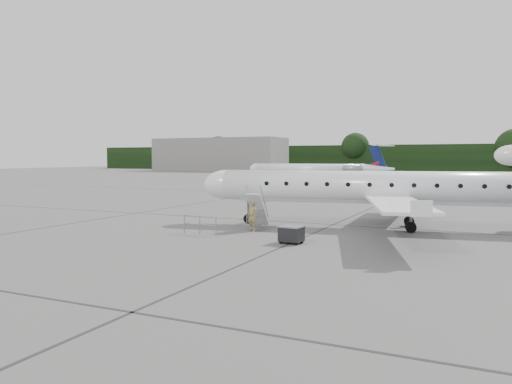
% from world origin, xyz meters
% --- Properties ---
extents(ground, '(320.00, 320.00, 0.00)m').
position_xyz_m(ground, '(0.00, 0.00, 0.00)').
color(ground, '#5C5C59').
rests_on(ground, ground).
extents(treeline, '(260.00, 4.00, 8.00)m').
position_xyz_m(treeline, '(0.00, 130.00, 4.00)').
color(treeline, black).
rests_on(treeline, ground).
extents(terminal_building, '(40.00, 14.00, 10.00)m').
position_xyz_m(terminal_building, '(-70.00, 110.00, 5.00)').
color(terminal_building, slate).
rests_on(terminal_building, ground).
extents(main_regional_jet, '(29.70, 23.62, 6.86)m').
position_xyz_m(main_regional_jet, '(-0.58, 6.69, 3.43)').
color(main_regional_jet, white).
rests_on(main_regional_jet, ground).
extents(airstair, '(1.20, 2.22, 2.15)m').
position_xyz_m(airstair, '(-7.94, 3.30, 1.08)').
color(airstair, white).
rests_on(airstair, ground).
extents(passenger, '(0.71, 0.53, 1.77)m').
position_xyz_m(passenger, '(-7.73, 2.12, 0.88)').
color(passenger, olive).
rests_on(passenger, ground).
extents(safety_railing, '(2.19, 0.33, 1.00)m').
position_xyz_m(safety_railing, '(-9.87, -0.14, 0.50)').
color(safety_railing, gray).
rests_on(safety_railing, ground).
extents(baggage_cart, '(1.15, 0.96, 0.94)m').
position_xyz_m(baggage_cart, '(-4.25, -0.72, 0.47)').
color(baggage_cart, black).
rests_on(baggage_cart, ground).
extents(bg_regional_left, '(24.15, 17.51, 6.28)m').
position_xyz_m(bg_regional_left, '(-23.44, 56.95, 3.14)').
color(bg_regional_left, white).
rests_on(bg_regional_left, ground).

